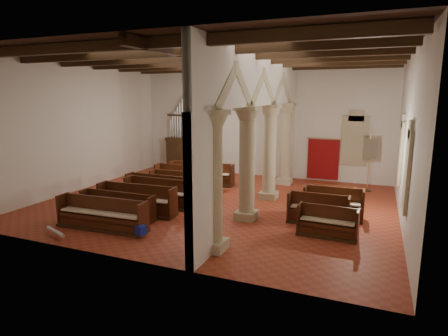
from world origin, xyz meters
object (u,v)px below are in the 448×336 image
Objects in this scene: pipe_organ at (184,148)px; lectern at (209,164)px; processional_banner at (368,174)px; nave_pew_0 at (102,219)px; aisle_pew_0 at (327,227)px.

lectern is at bearing -0.40° from pipe_organ.
processional_banner is 12.03m from nave_pew_0.
aisle_pew_0 is (9.25, -7.65, -1.04)m from pipe_organ.
aisle_pew_0 is (-1.01, -6.66, -0.50)m from processional_banner.
nave_pew_0 reaches higher than aisle_pew_0.
pipe_organ is 10.33m from processional_banner.
pipe_organ is 12.05m from aisle_pew_0.
aisle_pew_0 is at bearing -97.13° from processional_banner.
processional_banner is at bearing 44.58° from nave_pew_0.
nave_pew_0 is at bearing -160.63° from aisle_pew_0.
lectern is at bearing 90.31° from nave_pew_0.
lectern is 0.46× the size of processional_banner.
pipe_organ is at bearing 154.84° from lectern.
nave_pew_0 is (-8.15, -8.83, -0.48)m from processional_banner.
nave_pew_0 is (0.52, -9.81, -0.16)m from lectern.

